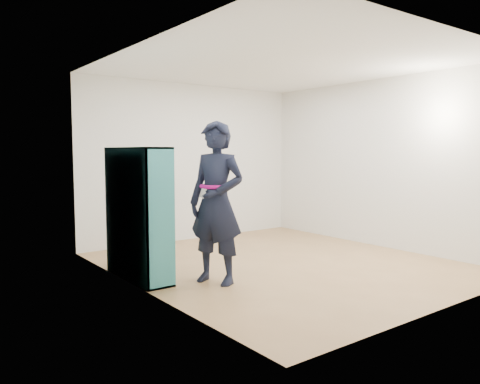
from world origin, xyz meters
TOP-DOWN VIEW (x-y plane):
  - floor at (0.00, 0.00)m, footprint 4.50×4.50m
  - ceiling at (0.00, 0.00)m, footprint 4.50×4.50m
  - wall_left at (-2.00, 0.00)m, footprint 0.02×4.50m
  - wall_right at (2.00, 0.00)m, footprint 0.02×4.50m
  - wall_back at (0.00, 2.25)m, footprint 4.00×0.02m
  - wall_front at (0.00, -2.25)m, footprint 4.00×0.02m
  - bookshelf at (-1.85, 0.49)m, footprint 0.34×1.15m
  - person at (-1.20, -0.22)m, footprint 0.68×0.79m
  - smartphone at (-1.37, -0.22)m, footprint 0.06×0.09m

SIDE VIEW (x-z plane):
  - floor at x=0.00m, z-range 0.00..0.00m
  - bookshelf at x=-1.85m, z-range -0.03..1.51m
  - person at x=-1.20m, z-range 0.00..1.83m
  - smartphone at x=-1.37m, z-range 0.97..1.10m
  - wall_left at x=-2.00m, z-range 0.00..2.60m
  - wall_right at x=2.00m, z-range 0.00..2.60m
  - wall_back at x=0.00m, z-range 0.00..2.60m
  - wall_front at x=0.00m, z-range 0.00..2.60m
  - ceiling at x=0.00m, z-range 2.60..2.60m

